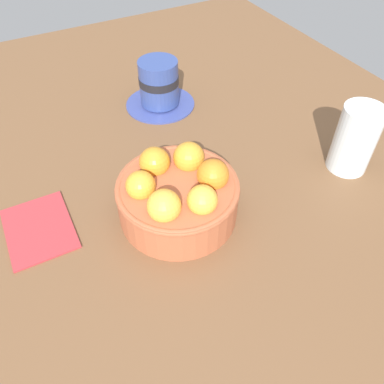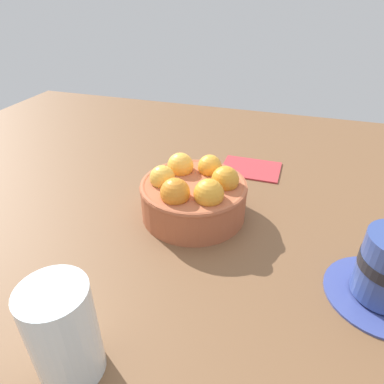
{
  "view_description": "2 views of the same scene",
  "coord_description": "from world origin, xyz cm",
  "px_view_note": "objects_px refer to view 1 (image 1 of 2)",
  "views": [
    {
      "loc": [
        -32.72,
        15.22,
        41.28
      ],
      "look_at": [
        -1.1,
        -1.57,
        4.55
      ],
      "focal_mm": 36.32,
      "sensor_mm": 36.0,
      "label": 1
    },
    {
      "loc": [
        13.25,
        -42.82,
        32.09
      ],
      "look_at": [
        0.51,
        -2.43,
        5.72
      ],
      "focal_mm": 32.03,
      "sensor_mm": 36.0,
      "label": 2
    }
  ],
  "objects_px": {
    "folded_napkin": "(39,228)",
    "water_glass": "(355,139)",
    "coffee_cup": "(159,86)",
    "terracotta_bowl": "(178,194)"
  },
  "relations": [
    {
      "from": "coffee_cup",
      "to": "folded_napkin",
      "type": "distance_m",
      "value": 0.34
    },
    {
      "from": "water_glass",
      "to": "coffee_cup",
      "type": "bearing_deg",
      "value": 32.2
    },
    {
      "from": "terracotta_bowl",
      "to": "folded_napkin",
      "type": "bearing_deg",
      "value": 70.8
    },
    {
      "from": "terracotta_bowl",
      "to": "water_glass",
      "type": "relative_size",
      "value": 1.55
    },
    {
      "from": "coffee_cup",
      "to": "folded_napkin",
      "type": "relative_size",
      "value": 1.14
    },
    {
      "from": "coffee_cup",
      "to": "folded_napkin",
      "type": "xyz_separation_m",
      "value": [
        -0.2,
        0.27,
        -0.04
      ]
    },
    {
      "from": "folded_napkin",
      "to": "water_glass",
      "type": "bearing_deg",
      "value": -102.01
    },
    {
      "from": "terracotta_bowl",
      "to": "water_glass",
      "type": "bearing_deg",
      "value": -97.13
    },
    {
      "from": "terracotta_bowl",
      "to": "folded_napkin",
      "type": "xyz_separation_m",
      "value": [
        0.06,
        0.18,
        -0.04
      ]
    },
    {
      "from": "coffee_cup",
      "to": "water_glass",
      "type": "bearing_deg",
      "value": -147.8
    }
  ]
}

